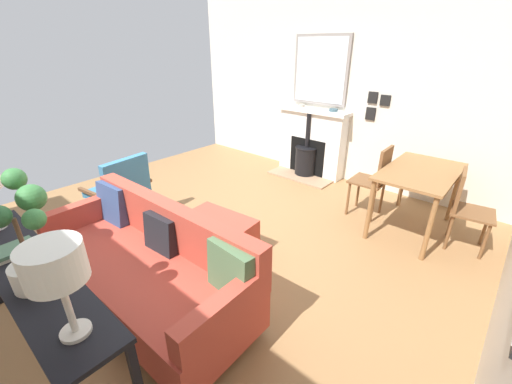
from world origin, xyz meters
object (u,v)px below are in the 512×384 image
at_px(dining_table, 419,179).
at_px(potted_plant, 12,232).
at_px(armchair_accent, 121,186).
at_px(mantel_bowl_far, 333,110).
at_px(console_table, 32,280).
at_px(dining_chair_near_fireplace, 376,177).
at_px(sofa, 148,265).
at_px(table_lamp_far_end, 55,267).
at_px(ottoman, 214,234).
at_px(book_stack, 15,250).
at_px(dining_chair_by_back_wall, 466,204).
at_px(mantel_bowl_near, 301,106).
at_px(fireplace, 310,146).

bearing_deg(dining_table, potted_plant, -17.71).
bearing_deg(armchair_accent, mantel_bowl_far, 156.54).
relative_size(console_table, dining_chair_near_fireplace, 2.09).
xyz_separation_m(potted_plant, dining_table, (-3.47, 1.11, -0.48)).
bearing_deg(sofa, table_lamp_far_end, 43.74).
distance_m(mantel_bowl_far, ottoman, 2.82).
bearing_deg(book_stack, dining_table, 155.79).
bearing_deg(mantel_bowl_far, dining_chair_by_back_wall, 68.38).
distance_m(mantel_bowl_near, armchair_accent, 3.05).
xyz_separation_m(potted_plant, dining_chair_near_fireplace, (-3.47, 0.62, -0.59)).
relative_size(mantel_bowl_near, dining_chair_near_fireplace, 0.13).
relative_size(armchair_accent, dining_chair_by_back_wall, 0.96).
bearing_deg(dining_chair_near_fireplace, table_lamp_far_end, -1.58).
bearing_deg(dining_chair_near_fireplace, dining_table, 89.70).
bearing_deg(armchair_accent, fireplace, 162.07).
height_order(sofa, potted_plant, potted_plant).
height_order(potted_plant, book_stack, potted_plant).
xyz_separation_m(potted_plant, dining_chair_by_back_wall, (-3.45, 1.60, -0.63)).
height_order(fireplace, dining_chair_near_fireplace, fireplace).
height_order(mantel_bowl_near, potted_plant, potted_plant).
xyz_separation_m(fireplace, mantel_bowl_near, (-0.04, -0.26, 0.63)).
xyz_separation_m(armchair_accent, dining_table, (-2.09, 2.83, 0.21)).
bearing_deg(mantel_bowl_near, ottoman, 16.15).
distance_m(armchair_accent, dining_chair_near_fireplace, 3.14).
bearing_deg(table_lamp_far_end, potted_plant, -86.48).
relative_size(armchair_accent, dining_chair_near_fireplace, 0.89).
height_order(sofa, table_lamp_far_end, table_lamp_far_end).
bearing_deg(book_stack, dining_chair_by_back_wall, 149.27).
relative_size(fireplace, sofa, 0.58).
distance_m(armchair_accent, book_stack, 1.89).
distance_m(fireplace, dining_table, 2.06).
distance_m(sofa, dining_chair_near_fireplace, 2.81).
bearing_deg(dining_chair_near_fireplace, potted_plant, -10.11).
bearing_deg(fireplace, potted_plant, 10.65).
bearing_deg(sofa, ottoman, -174.70).
bearing_deg(mantel_bowl_near, sofa, 13.71).
bearing_deg(dining_chair_by_back_wall, potted_plant, -24.82).
bearing_deg(fireplace, dining_table, 68.16).
distance_m(fireplace, dining_chair_near_fireplace, 1.61).
xyz_separation_m(book_stack, dining_chair_by_back_wall, (-3.42, 2.03, -0.30)).
bearing_deg(mantel_bowl_near, armchair_accent, -12.95).
xyz_separation_m(armchair_accent, dining_chair_near_fireplace, (-2.10, 2.34, 0.10)).
distance_m(table_lamp_far_end, dining_chair_by_back_wall, 3.65).
bearing_deg(console_table, dining_chair_by_back_wall, 152.27).
height_order(console_table, dining_table, console_table).
relative_size(mantel_bowl_near, potted_plant, 0.18).
bearing_deg(fireplace, mantel_bowl_far, 97.30).
bearing_deg(mantel_bowl_far, console_table, 3.50).
height_order(mantel_bowl_far, dining_chair_near_fireplace, mantel_bowl_far).
relative_size(ottoman, potted_plant, 1.22).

